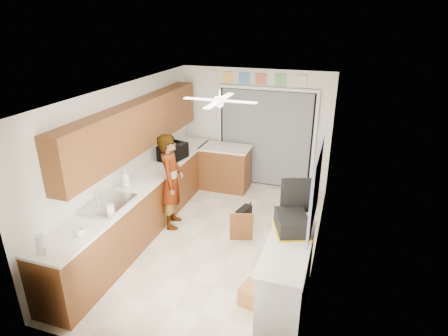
% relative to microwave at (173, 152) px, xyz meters
% --- Properties ---
extents(floor, '(5.00, 5.00, 0.00)m').
position_rel_microwave_xyz_m(floor, '(1.22, -1.00, -1.09)').
color(floor, beige).
rests_on(floor, ground).
extents(ceiling, '(5.00, 5.00, 0.00)m').
position_rel_microwave_xyz_m(ceiling, '(1.22, -1.00, 1.41)').
color(ceiling, white).
rests_on(ceiling, ground).
extents(wall_back, '(3.20, 0.00, 3.20)m').
position_rel_microwave_xyz_m(wall_back, '(1.22, 1.50, 0.16)').
color(wall_back, silver).
rests_on(wall_back, ground).
extents(wall_front, '(3.20, 0.00, 3.20)m').
position_rel_microwave_xyz_m(wall_front, '(1.22, -3.50, 0.16)').
color(wall_front, silver).
rests_on(wall_front, ground).
extents(wall_left, '(0.00, 5.00, 5.00)m').
position_rel_microwave_xyz_m(wall_left, '(-0.38, -1.00, 0.16)').
color(wall_left, silver).
rests_on(wall_left, ground).
extents(wall_right, '(0.00, 5.00, 5.00)m').
position_rel_microwave_xyz_m(wall_right, '(2.82, -1.00, 0.16)').
color(wall_right, silver).
rests_on(wall_right, ground).
extents(left_base_cabinets, '(0.60, 4.80, 0.90)m').
position_rel_microwave_xyz_m(left_base_cabinets, '(-0.08, -1.00, -0.64)').
color(left_base_cabinets, brown).
rests_on(left_base_cabinets, floor).
extents(left_countertop, '(0.62, 4.80, 0.04)m').
position_rel_microwave_xyz_m(left_countertop, '(-0.07, -1.00, -0.17)').
color(left_countertop, white).
rests_on(left_countertop, left_base_cabinets).
extents(upper_cabinets, '(0.32, 4.00, 0.80)m').
position_rel_microwave_xyz_m(upper_cabinets, '(-0.22, -0.80, 0.71)').
color(upper_cabinets, brown).
rests_on(upper_cabinets, wall_left).
extents(sink_basin, '(0.50, 0.76, 0.06)m').
position_rel_microwave_xyz_m(sink_basin, '(-0.07, -2.00, -0.13)').
color(sink_basin, silver).
rests_on(sink_basin, left_countertop).
extents(faucet, '(0.03, 0.03, 0.22)m').
position_rel_microwave_xyz_m(faucet, '(-0.26, -2.00, -0.04)').
color(faucet, silver).
rests_on(faucet, left_countertop).
extents(peninsula_base, '(1.00, 0.60, 0.90)m').
position_rel_microwave_xyz_m(peninsula_base, '(0.72, 1.00, -0.64)').
color(peninsula_base, brown).
rests_on(peninsula_base, floor).
extents(peninsula_top, '(1.04, 0.64, 0.04)m').
position_rel_microwave_xyz_m(peninsula_top, '(0.72, 1.00, -0.17)').
color(peninsula_top, white).
rests_on(peninsula_top, peninsula_base).
extents(back_opening_recess, '(2.00, 0.06, 2.10)m').
position_rel_microwave_xyz_m(back_opening_recess, '(1.47, 1.47, -0.04)').
color(back_opening_recess, black).
rests_on(back_opening_recess, wall_back).
extents(curtain_panel, '(1.90, 0.03, 2.05)m').
position_rel_microwave_xyz_m(curtain_panel, '(1.47, 1.43, -0.04)').
color(curtain_panel, gray).
rests_on(curtain_panel, wall_back).
extents(door_trim_left, '(0.06, 0.04, 2.10)m').
position_rel_microwave_xyz_m(door_trim_left, '(0.45, 1.44, -0.04)').
color(door_trim_left, white).
rests_on(door_trim_left, wall_back).
extents(door_trim_right, '(0.06, 0.04, 2.10)m').
position_rel_microwave_xyz_m(door_trim_right, '(2.49, 1.44, -0.04)').
color(door_trim_right, white).
rests_on(door_trim_right, wall_back).
extents(door_trim_head, '(2.10, 0.04, 0.06)m').
position_rel_microwave_xyz_m(door_trim_head, '(1.47, 1.44, 1.03)').
color(door_trim_head, white).
rests_on(door_trim_head, wall_back).
extents(header_frame_0, '(0.22, 0.02, 0.22)m').
position_rel_microwave_xyz_m(header_frame_0, '(0.62, 1.47, 1.21)').
color(header_frame_0, '#F5BF51').
rests_on(header_frame_0, wall_back).
extents(header_frame_1, '(0.22, 0.02, 0.22)m').
position_rel_microwave_xyz_m(header_frame_1, '(0.97, 1.47, 1.21)').
color(header_frame_1, '#4B89C8').
rests_on(header_frame_1, wall_back).
extents(header_frame_2, '(0.22, 0.02, 0.22)m').
position_rel_microwave_xyz_m(header_frame_2, '(1.32, 1.47, 1.21)').
color(header_frame_2, '#CB5C4C').
rests_on(header_frame_2, wall_back).
extents(header_frame_3, '(0.22, 0.02, 0.22)m').
position_rel_microwave_xyz_m(header_frame_3, '(1.72, 1.47, 1.21)').
color(header_frame_3, '#6EAF64').
rests_on(header_frame_3, wall_back).
extents(header_frame_4, '(0.22, 0.02, 0.22)m').
position_rel_microwave_xyz_m(header_frame_4, '(2.12, 1.47, 1.21)').
color(header_frame_4, silver).
rests_on(header_frame_4, wall_back).
extents(route66_sign, '(0.22, 0.02, 0.26)m').
position_rel_microwave_xyz_m(route66_sign, '(0.27, 1.47, 1.21)').
color(route66_sign, silver).
rests_on(route66_sign, wall_back).
extents(right_counter_base, '(0.50, 1.40, 0.90)m').
position_rel_microwave_xyz_m(right_counter_base, '(2.57, -2.20, -0.64)').
color(right_counter_base, white).
rests_on(right_counter_base, floor).
extents(right_counter_top, '(0.54, 1.44, 0.04)m').
position_rel_microwave_xyz_m(right_counter_top, '(2.56, -2.20, -0.17)').
color(right_counter_top, white).
rests_on(right_counter_top, right_counter_base).
extents(abstract_painting, '(0.03, 1.15, 0.95)m').
position_rel_microwave_xyz_m(abstract_painting, '(2.80, -2.00, 0.56)').
color(abstract_painting, '#F459AC').
rests_on(abstract_painting, wall_right).
extents(ceiling_fan, '(1.14, 1.14, 0.24)m').
position_rel_microwave_xyz_m(ceiling_fan, '(1.22, -0.80, 1.23)').
color(ceiling_fan, white).
rests_on(ceiling_fan, ceiling).
extents(microwave, '(0.47, 0.60, 0.30)m').
position_rel_microwave_xyz_m(microwave, '(0.00, 0.00, 0.00)').
color(microwave, black).
rests_on(microwave, left_countertop).
extents(soap_bottle, '(0.16, 0.16, 0.33)m').
position_rel_microwave_xyz_m(soap_bottle, '(-0.18, -1.36, 0.01)').
color(soap_bottle, silver).
rests_on(soap_bottle, left_countertop).
extents(cup, '(0.14, 0.14, 0.10)m').
position_rel_microwave_xyz_m(cup, '(0.05, -2.79, -0.10)').
color(cup, white).
rests_on(cup, left_countertop).
extents(jar_a, '(0.13, 0.13, 0.15)m').
position_rel_microwave_xyz_m(jar_a, '(0.10, -2.21, -0.07)').
color(jar_a, silver).
rests_on(jar_a, left_countertop).
extents(jar_b, '(0.09, 0.09, 0.10)m').
position_rel_microwave_xyz_m(jar_b, '(-0.09, -3.25, -0.10)').
color(jar_b, silver).
rests_on(jar_b, left_countertop).
extents(paper_towel_roll, '(0.12, 0.12, 0.24)m').
position_rel_microwave_xyz_m(paper_towel_roll, '(-0.12, -3.25, -0.03)').
color(paper_towel_roll, white).
rests_on(paper_towel_roll, left_countertop).
extents(suitcase, '(0.53, 0.60, 0.22)m').
position_rel_microwave_xyz_m(suitcase, '(2.54, -1.83, -0.04)').
color(suitcase, black).
rests_on(suitcase, right_counter_top).
extents(suitcase_rim, '(0.61, 0.70, 0.02)m').
position_rel_microwave_xyz_m(suitcase_rim, '(2.54, -1.83, -0.15)').
color(suitcase_rim, yellow).
rests_on(suitcase_rim, suitcase).
extents(suitcase_lid, '(0.40, 0.17, 0.50)m').
position_rel_microwave_xyz_m(suitcase_lid, '(2.54, -1.54, 0.21)').
color(suitcase_lid, black).
rests_on(suitcase_lid, suitcase).
extents(cardboard_box, '(0.47, 0.40, 0.26)m').
position_rel_microwave_xyz_m(cardboard_box, '(2.22, -2.25, -0.96)').
color(cardboard_box, '#AC6B36').
rests_on(cardboard_box, floor).
extents(cabinet_door_panel, '(0.41, 0.25, 0.56)m').
position_rel_microwave_xyz_m(cabinet_door_panel, '(1.63, -0.92, -0.80)').
color(cabinet_door_panel, brown).
rests_on(cabinet_door_panel, floor).
extents(man, '(0.56, 0.71, 1.70)m').
position_rel_microwave_xyz_m(man, '(0.32, -0.76, -0.24)').
color(man, white).
rests_on(man, floor).
extents(dog, '(0.33, 0.54, 0.39)m').
position_rel_microwave_xyz_m(dog, '(1.53, -0.40, -0.89)').
color(dog, black).
rests_on(dog, floor).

